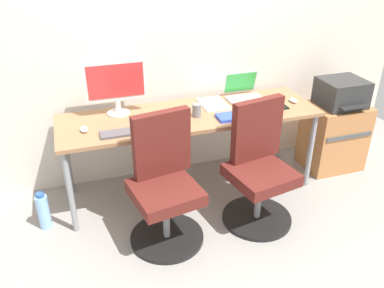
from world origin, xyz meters
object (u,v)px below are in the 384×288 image
Objects in this scene: office_chair_right at (258,169)px; side_cabinet at (333,136)px; desktop_monitor at (116,84)px; coffee_mug at (272,104)px; printer at (342,93)px; office_chair_left at (165,186)px; open_laptop at (244,92)px; water_bottle_on_floor at (43,211)px.

side_cabinet is (1.02, 0.48, -0.11)m from office_chair_right.
desktop_monitor is 1.27m from coffee_mug.
printer is at bearing -6.25° from desktop_monitor.
side_cabinet is (1.75, 0.48, -0.11)m from office_chair_left.
printer is at bearing 6.28° from coffee_mug.
office_chair_right is at bearing -0.02° from office_chair_left.
office_chair_left and open_laptop have the same top height.
office_chair_right is at bearing -154.93° from printer.
printer is 1.97m from desktop_monitor.
open_laptop reaches higher than coffee_mug.
water_bottle_on_floor is at bearing -177.32° from side_cabinet.
printer reaches higher than coffee_mug.
desktop_monitor reaches higher than water_bottle_on_floor.
desktop_monitor is at bearing 105.44° from office_chair_left.
side_cabinet reaches higher than water_bottle_on_floor.
office_chair_left reaches higher than printer.
desktop_monitor reaches higher than side_cabinet.
office_chair_right is 1.27m from desktop_monitor.
water_bottle_on_floor is at bearing -177.34° from printer.
side_cabinet is at bearing 15.28° from office_chair_left.
coffee_mug is (1.02, 0.40, 0.34)m from office_chair_left.
printer is 0.83× the size of desktop_monitor.
office_chair_left is at bearing 179.98° from office_chair_right.
water_bottle_on_floor is (-2.61, -0.12, -0.60)m from printer.
desktop_monitor is at bearing 166.43° from coffee_mug.
printer is (1.02, 0.48, 0.32)m from office_chair_right.
printer is 0.73m from coffee_mug.
coffee_mug is (-0.73, -0.08, 0.02)m from printer.
office_chair_right is at bearing -126.39° from coffee_mug.
desktop_monitor is (-1.94, 0.21, 0.66)m from side_cabinet.
water_bottle_on_floor is 3.37× the size of coffee_mug.
office_chair_left and office_chair_right have the same top height.
printer is 0.88m from open_laptop.
side_cabinet is at bearing -13.66° from open_laptop.
office_chair_right is 1.65m from water_bottle_on_floor.
coffee_mug is (0.13, -0.29, -0.01)m from open_laptop.
coffee_mug is (1.88, 0.04, 0.62)m from water_bottle_on_floor.
open_laptop reaches higher than printer.
office_chair_left is 1.00× the size of office_chair_right.
side_cabinet is 2.06m from desktop_monitor.
office_chair_left is 1.51× the size of side_cabinet.
water_bottle_on_floor is at bearing 157.45° from office_chair_left.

